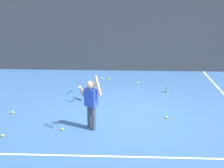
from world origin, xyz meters
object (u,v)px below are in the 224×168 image
at_px(water_bottle, 167,89).
at_px(tennis_ball_2, 166,117).
at_px(tennis_player, 90,100).
at_px(tennis_ball_0, 102,78).
at_px(tennis_ball_5, 224,77).
at_px(tennis_ball_1, 3,136).
at_px(tennis_ball_6, 62,129).
at_px(tennis_ball_3, 13,112).
at_px(tennis_ball_4, 109,79).
at_px(tennis_ball_8, 138,83).

xyz_separation_m(water_bottle, tennis_ball_2, (-0.26, -2.12, -0.08)).
xyz_separation_m(tennis_player, water_bottle, (2.17, 2.83, -0.62)).
relative_size(tennis_ball_0, tennis_ball_5, 1.00).
xyz_separation_m(tennis_player, tennis_ball_5, (4.53, 4.74, -0.69)).
height_order(tennis_ball_1, tennis_ball_6, same).
bearing_deg(tennis_ball_6, tennis_ball_3, 147.40).
height_order(tennis_player, tennis_ball_3, tennis_player).
distance_m(tennis_player, tennis_ball_0, 4.38).
bearing_deg(tennis_player, tennis_ball_1, -130.88).
distance_m(tennis_ball_0, tennis_ball_4, 0.30).
xyz_separation_m(tennis_ball_2, tennis_ball_6, (-2.57, -0.84, 0.00)).
xyz_separation_m(tennis_ball_0, tennis_ball_6, (-0.60, -4.46, 0.00)).
xyz_separation_m(tennis_ball_3, tennis_ball_4, (2.43, 3.36, 0.00)).
xyz_separation_m(tennis_ball_6, tennis_ball_8, (1.93, 3.92, 0.00)).
bearing_deg(tennis_ball_2, tennis_player, -159.64).
distance_m(tennis_ball_5, tennis_ball_8, 3.41).
bearing_deg(tennis_ball_4, tennis_ball_0, 160.19).
bearing_deg(water_bottle, tennis_ball_6, -133.72).
bearing_deg(tennis_ball_5, tennis_ball_6, -136.85).
xyz_separation_m(tennis_player, tennis_ball_6, (-0.67, -0.13, -0.69)).
distance_m(tennis_player, tennis_ball_4, 4.28).
distance_m(tennis_ball_0, tennis_ball_8, 1.43).
bearing_deg(tennis_ball_0, tennis_ball_4, -19.81).
relative_size(water_bottle, tennis_ball_0, 3.33).
height_order(tennis_ball_2, tennis_ball_6, same).
bearing_deg(tennis_ball_6, tennis_ball_2, 18.10).
relative_size(tennis_ball_1, tennis_ball_8, 1.00).
bearing_deg(water_bottle, tennis_ball_0, 146.27).
bearing_deg(tennis_ball_1, tennis_ball_5, 39.09).
relative_size(tennis_ball_2, tennis_ball_4, 1.00).
xyz_separation_m(tennis_ball_3, tennis_ball_8, (3.48, 2.93, 0.00)).
bearing_deg(tennis_ball_4, tennis_ball_3, -125.88).
bearing_deg(tennis_ball_5, tennis_player, -133.69).
relative_size(water_bottle, tennis_ball_6, 3.33).
bearing_deg(tennis_ball_1, tennis_ball_3, 100.33).
bearing_deg(tennis_ball_8, tennis_ball_1, -126.70).
bearing_deg(water_bottle, tennis_ball_5, 38.94).
bearing_deg(tennis_player, water_bottle, 86.44).
bearing_deg(tennis_ball_8, tennis_ball_6, -116.17).
bearing_deg(tennis_ball_6, tennis_ball_0, 82.32).
xyz_separation_m(water_bottle, tennis_ball_0, (-2.24, 1.49, -0.08)).
xyz_separation_m(tennis_ball_2, tennis_ball_4, (-1.69, 3.52, 0.00)).
bearing_deg(tennis_player, tennis_ball_2, 54.22).
bearing_deg(tennis_ball_2, tennis_ball_6, -161.90).
xyz_separation_m(tennis_player, tennis_ball_3, (-2.22, 0.86, -0.69)).
bearing_deg(tennis_ball_2, tennis_ball_1, -162.19).
height_order(tennis_ball_4, tennis_ball_5, same).
bearing_deg(tennis_ball_5, tennis_ball_0, -174.82).
height_order(tennis_player, tennis_ball_4, tennis_player).
bearing_deg(tennis_ball_6, tennis_player, 11.36).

